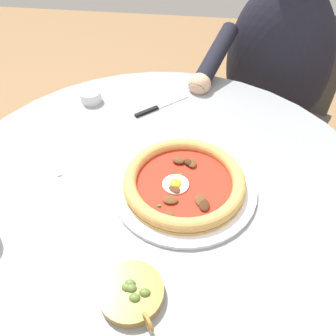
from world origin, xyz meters
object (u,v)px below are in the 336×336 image
(ramekin_capers, at_px, (91,96))
(cafe_chair_diner, at_px, (277,100))
(olive_pan, at_px, (132,293))
(steak_knife, at_px, (155,109))
(fork_utensil, at_px, (57,153))
(pizza_on_plate, at_px, (184,183))
(diner_person, at_px, (264,111))
(dining_table, at_px, (161,222))

(ramekin_capers, xyz_separation_m, cafe_chair_diner, (-0.64, -0.45, -0.25))
(olive_pan, height_order, cafe_chair_diner, cafe_chair_diner)
(steak_knife, relative_size, fork_utensil, 0.95)
(steak_knife, bearing_deg, fork_utensil, 46.05)
(pizza_on_plate, xyz_separation_m, cafe_chair_diner, (-0.33, -0.76, -0.25))
(steak_knife, distance_m, diner_person, 0.55)
(olive_pan, distance_m, diner_person, 0.97)
(steak_knife, relative_size, cafe_chair_diner, 0.17)
(dining_table, xyz_separation_m, cafe_chair_diner, (-0.39, -0.75, -0.08))
(fork_utensil, bearing_deg, olive_pan, 128.02)
(steak_knife, height_order, ramekin_capers, ramekin_capers)
(diner_person, bearing_deg, ramekin_capers, 29.12)
(ramekin_capers, bearing_deg, steak_knife, 174.49)
(ramekin_capers, xyz_separation_m, diner_person, (-0.57, -0.32, -0.22))
(steak_knife, distance_m, ramekin_capers, 0.20)
(pizza_on_plate, distance_m, ramekin_capers, 0.44)
(cafe_chair_diner, bearing_deg, ramekin_capers, 35.05)
(dining_table, height_order, olive_pan, olive_pan)
(ramekin_capers, bearing_deg, fork_utensil, 85.65)
(fork_utensil, relative_size, cafe_chair_diner, 0.18)
(diner_person, bearing_deg, olive_pan, 69.88)
(olive_pan, distance_m, cafe_chair_diner, 1.12)
(ramekin_capers, bearing_deg, cafe_chair_diner, -144.95)
(ramekin_capers, distance_m, fork_utensil, 0.24)
(pizza_on_plate, xyz_separation_m, diner_person, (-0.26, -0.63, -0.22))
(pizza_on_plate, bearing_deg, diner_person, -112.60)
(ramekin_capers, relative_size, olive_pan, 0.49)
(olive_pan, distance_m, fork_utensil, 0.43)
(dining_table, bearing_deg, steak_knife, -78.70)
(dining_table, relative_size, diner_person, 0.85)
(pizza_on_plate, distance_m, fork_utensil, 0.33)
(fork_utensil, bearing_deg, diner_person, -136.56)
(olive_pan, height_order, diner_person, diner_person)
(steak_knife, bearing_deg, cafe_chair_diner, -133.59)
(ramekin_capers, relative_size, diner_person, 0.05)
(steak_knife, xyz_separation_m, diner_person, (-0.38, -0.34, -0.21))
(dining_table, distance_m, ramekin_capers, 0.43)
(pizza_on_plate, bearing_deg, cafe_chair_diner, -113.55)
(pizza_on_plate, relative_size, fork_utensil, 2.13)
(olive_pan, xyz_separation_m, diner_person, (-0.33, -0.89, -0.22))
(olive_pan, relative_size, fork_utensil, 0.81)
(pizza_on_plate, distance_m, olive_pan, 0.27)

